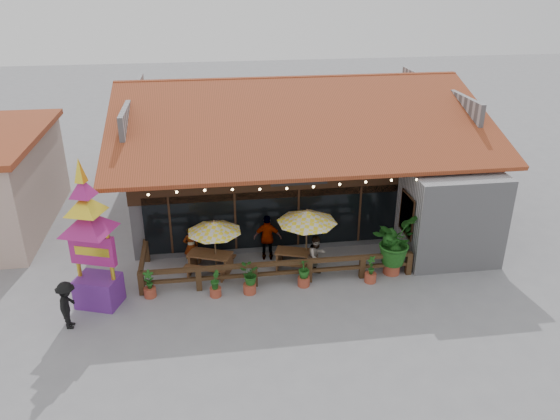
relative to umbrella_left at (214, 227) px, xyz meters
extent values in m
plane|color=gray|center=(3.85, -0.66, -1.90)|extent=(100.00, 100.00, 0.00)
cube|color=#A1A1A6|center=(3.85, 6.34, 0.10)|extent=(14.00, 10.00, 4.00)
cube|color=#331A10|center=(2.35, 1.26, 1.30)|extent=(11.00, 0.16, 1.60)
cube|color=black|center=(2.35, 1.24, -0.40)|extent=(10.00, 0.12, 2.40)
cube|color=#FFA972|center=(2.35, 1.44, -0.40)|extent=(9.80, 0.05, 2.20)
cube|color=#A1A1A6|center=(9.10, -0.01, -0.10)|extent=(3.50, 2.70, 3.60)
cube|color=red|center=(7.29, -0.16, 0.10)|extent=(0.06, 1.20, 1.50)
cube|color=#331A10|center=(7.28, -0.16, 0.10)|extent=(0.04, 1.34, 1.64)
cube|color=#A14124|center=(3.85, 2.84, 3.00)|extent=(15.50, 7.05, 2.37)
cube|color=#A14124|center=(3.85, 9.84, 3.00)|extent=(15.50, 7.05, 2.37)
cube|color=#A14124|center=(3.85, 6.34, 4.12)|extent=(15.50, 0.30, 0.12)
cube|color=#A1A1A6|center=(-3.15, 6.34, 2.80)|extent=(0.20, 9.00, 1.80)
cube|color=#A1A1A6|center=(10.85, 6.34, 2.80)|extent=(0.20, 9.00, 1.80)
cube|color=black|center=(3.35, 1.14, 1.30)|extent=(2.20, 0.10, 0.55)
cube|color=silver|center=(3.35, 1.08, 1.30)|extent=(1.80, 0.02, 0.25)
cube|color=#331A10|center=(-1.65, 1.20, -0.40)|extent=(0.08, 0.08, 2.40)
cube|color=#331A10|center=(0.85, 1.20, -0.40)|extent=(0.08, 0.08, 2.40)
cube|color=#331A10|center=(3.35, 1.20, -0.40)|extent=(0.08, 0.08, 2.40)
cube|color=#331A10|center=(5.85, 1.20, -0.40)|extent=(0.08, 0.08, 2.40)
sphere|color=#FDD68B|center=(-2.15, -0.58, 1.65)|extent=(0.09, 0.09, 0.09)
sphere|color=#FDD68B|center=(-1.20, -0.58, 1.69)|extent=(0.09, 0.09, 0.09)
sphere|color=#FDD68B|center=(-0.25, -0.58, 1.70)|extent=(0.09, 0.09, 0.09)
sphere|color=#FDD68B|center=(0.70, -0.58, 1.67)|extent=(0.09, 0.09, 0.09)
sphere|color=#FDD68B|center=(1.65, -0.58, 1.63)|extent=(0.09, 0.09, 0.09)
sphere|color=#FDD68B|center=(2.60, -0.58, 1.60)|extent=(0.09, 0.09, 0.09)
sphere|color=#FDD68B|center=(3.55, -0.58, 1.61)|extent=(0.09, 0.09, 0.09)
sphere|color=#FDD68B|center=(4.50, -0.58, 1.65)|extent=(0.09, 0.09, 0.09)
sphere|color=#FDD68B|center=(5.45, -0.58, 1.69)|extent=(0.09, 0.09, 0.09)
sphere|color=#FDD68B|center=(6.40, -0.58, 1.70)|extent=(0.09, 0.09, 0.09)
sphere|color=#FDD68B|center=(7.35, -0.58, 1.67)|extent=(0.09, 0.09, 0.09)
cube|color=#442D18|center=(-2.65, -1.16, -1.45)|extent=(0.20, 0.20, 0.90)
cube|color=#442D18|center=(-0.65, -1.16, -1.45)|extent=(0.20, 0.20, 0.90)
cube|color=#442D18|center=(1.35, -1.16, -1.45)|extent=(0.20, 0.20, 0.90)
cube|color=#442D18|center=(3.35, -1.16, -1.45)|extent=(0.20, 0.20, 0.90)
cube|color=#442D18|center=(5.35, -1.16, -1.45)|extent=(0.20, 0.20, 0.90)
cube|color=#442D18|center=(7.15, -1.16, -1.45)|extent=(0.20, 0.20, 0.90)
cube|color=#442D18|center=(2.25, -1.16, -1.05)|extent=(9.80, 0.16, 0.14)
cube|color=#442D18|center=(2.25, -1.16, -1.45)|extent=(9.80, 0.12, 0.12)
cube|color=#442D18|center=(-2.65, 0.09, -1.05)|extent=(0.16, 2.50, 0.14)
cube|color=#442D18|center=(-2.65, 1.24, -1.45)|extent=(0.20, 0.20, 0.90)
cylinder|color=brown|center=(0.00, 0.00, -0.88)|extent=(0.05, 0.05, 2.04)
cone|color=yellow|center=(0.00, 0.00, 0.01)|extent=(2.65, 2.65, 0.40)
sphere|color=brown|center=(0.00, 0.00, 0.23)|extent=(0.09, 0.09, 0.09)
cylinder|color=black|center=(0.00, 0.00, -1.87)|extent=(0.39, 0.39, 0.05)
cylinder|color=brown|center=(3.44, -0.08, -0.75)|extent=(0.06, 0.06, 2.29)
cone|color=yellow|center=(3.44, -0.08, 0.24)|extent=(2.86, 2.86, 0.45)
sphere|color=brown|center=(3.44, -0.08, 0.49)|extent=(0.10, 0.10, 0.10)
cylinder|color=black|center=(3.44, -0.08, -1.87)|extent=(0.44, 0.44, 0.06)
cube|color=brown|center=(-0.21, 0.06, -1.15)|extent=(1.78, 1.30, 0.06)
cube|color=brown|center=(-0.87, 0.32, -1.52)|extent=(0.34, 0.69, 0.75)
cube|color=brown|center=(0.44, -0.20, -1.52)|extent=(0.34, 0.69, 0.75)
cube|color=brown|center=(-0.42, -0.45, -1.45)|extent=(1.61, 0.86, 0.05)
cube|color=brown|center=(-0.01, 0.58, -1.45)|extent=(1.61, 0.86, 0.05)
cube|color=brown|center=(3.00, -0.09, -1.22)|extent=(1.62, 1.13, 0.06)
cube|color=brown|center=(2.39, 0.12, -1.56)|extent=(0.28, 0.63, 0.68)
cube|color=brown|center=(3.61, -0.30, -1.56)|extent=(0.28, 0.63, 0.68)
cube|color=brown|center=(2.84, -0.57, -1.49)|extent=(1.48, 0.72, 0.05)
cube|color=brown|center=(3.17, 0.39, -1.49)|extent=(1.48, 0.72, 0.05)
cube|color=#612485|center=(-4.02, -1.56, -1.37)|extent=(1.67, 1.45, 1.05)
cube|color=#A21E71|center=(-4.02, -1.56, 0.20)|extent=(1.55, 0.73, 1.05)
cube|color=yellow|center=(-4.02, -1.68, 0.20)|extent=(1.16, 0.44, 0.31)
cylinder|color=yellow|center=(-4.64, -1.56, 0.02)|extent=(0.14, 0.14, 1.74)
cylinder|color=yellow|center=(-3.41, -1.56, 0.02)|extent=(0.14, 0.14, 1.74)
pyramid|color=#A21E71|center=(-4.02, -1.56, 1.59)|extent=(2.68, 2.68, 0.70)
pyramid|color=yellow|center=(-4.02, -1.56, 2.16)|extent=(1.89, 1.89, 0.61)
pyramid|color=#A21E71|center=(-4.02, -1.56, 2.73)|extent=(1.23, 1.23, 0.61)
pyramid|color=yellow|center=(-4.02, -1.56, 3.38)|extent=(0.56, 0.56, 0.78)
cylinder|color=#9B402A|center=(6.54, -1.02, -1.67)|extent=(0.62, 0.62, 0.45)
imported|color=#1C5C1A|center=(6.54, -1.02, -0.52)|extent=(2.17, 2.21, 1.86)
sphere|color=#1C5C1A|center=(6.70, -1.12, -0.87)|extent=(0.62, 0.62, 0.62)
sphere|color=#1C5C1A|center=(6.42, -0.87, -0.66)|extent=(0.54, 0.54, 0.54)
imported|color=#331A10|center=(-0.91, 0.70, -1.09)|extent=(0.64, 0.48, 1.61)
imported|color=#331A10|center=(3.70, -0.74, -1.09)|extent=(0.99, 0.94, 1.62)
imported|color=#331A10|center=(2.06, 0.74, -0.97)|extent=(1.15, 0.63, 1.86)
imported|color=black|center=(-4.76, -2.78, -1.08)|extent=(0.63, 1.07, 1.64)
cylinder|color=#9B402A|center=(-2.36, -1.35, -1.73)|extent=(0.43, 0.43, 0.34)
imported|color=#1C5C1A|center=(-2.36, -1.35, -1.20)|extent=(0.40, 0.29, 0.70)
cylinder|color=#9B402A|center=(-0.09, -1.64, -1.73)|extent=(0.41, 0.41, 0.33)
imported|color=#1C5C1A|center=(-0.09, -1.64, -1.24)|extent=(0.35, 0.41, 0.67)
cylinder|color=#9B402A|center=(1.12, -1.62, -1.71)|extent=(0.45, 0.45, 0.36)
imported|color=#1C5C1A|center=(1.12, -1.62, -1.16)|extent=(0.74, 0.66, 0.75)
cylinder|color=#9B402A|center=(3.10, -1.42, -1.72)|extent=(0.44, 0.44, 0.35)
imported|color=#1C5C1A|center=(3.10, -1.42, -1.19)|extent=(0.53, 0.53, 0.72)
cylinder|color=#9B402A|center=(5.57, -1.51, -1.72)|extent=(0.43, 0.43, 0.35)
imported|color=#1C5C1A|center=(5.57, -1.51, -1.19)|extent=(0.31, 0.41, 0.71)
camera|label=1|loc=(-0.16, -18.07, 8.77)|focal=35.00mm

